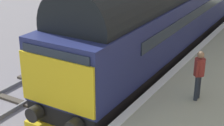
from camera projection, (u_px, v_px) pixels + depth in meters
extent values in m
plane|color=slate|center=(83.00, 124.00, 11.94)|extent=(140.00, 140.00, 0.00)
cube|color=slate|center=(66.00, 117.00, 12.25)|extent=(0.07, 60.00, 0.15)
cube|color=#43413F|center=(94.00, 115.00, 12.44)|extent=(2.50, 0.26, 0.09)
cube|color=#43413F|center=(112.00, 100.00, 13.48)|extent=(2.50, 0.26, 0.09)
cube|color=#43413F|center=(129.00, 87.00, 14.52)|extent=(2.50, 0.26, 0.09)
cube|color=#43413F|center=(143.00, 76.00, 15.56)|extent=(2.50, 0.26, 0.09)
cube|color=#43413F|center=(155.00, 66.00, 16.59)|extent=(2.50, 0.26, 0.09)
cube|color=#43413F|center=(166.00, 57.00, 17.63)|extent=(2.50, 0.26, 0.09)
cube|color=#43413F|center=(175.00, 50.00, 18.67)|extent=(2.50, 0.26, 0.09)
cube|color=#43413F|center=(184.00, 43.00, 19.71)|extent=(2.50, 0.26, 0.09)
cube|color=#43413F|center=(192.00, 37.00, 20.75)|extent=(2.50, 0.26, 0.09)
cube|color=#43413F|center=(199.00, 31.00, 21.79)|extent=(2.50, 0.26, 0.09)
cube|color=#43413F|center=(205.00, 26.00, 22.82)|extent=(2.50, 0.26, 0.09)
cube|color=#43413F|center=(211.00, 21.00, 23.86)|extent=(2.50, 0.26, 0.09)
cube|color=#43413F|center=(216.00, 17.00, 24.90)|extent=(2.50, 0.26, 0.09)
cube|color=#43413F|center=(221.00, 13.00, 25.94)|extent=(2.50, 0.26, 0.09)
cube|color=slate|center=(25.00, 103.00, 13.16)|extent=(0.07, 60.00, 0.15)
cube|color=#474036|center=(11.00, 99.00, 13.51)|extent=(2.50, 0.26, 0.09)
cube|color=#474036|center=(41.00, 83.00, 14.88)|extent=(2.50, 0.26, 0.09)
cube|color=#474036|center=(66.00, 69.00, 16.24)|extent=(2.50, 0.26, 0.09)
cube|color=#474036|center=(87.00, 57.00, 17.61)|extent=(2.50, 0.26, 0.09)
cube|color=#474036|center=(105.00, 47.00, 18.97)|extent=(2.50, 0.26, 0.09)
cube|color=#474036|center=(121.00, 39.00, 20.34)|extent=(2.50, 0.26, 0.09)
cube|color=#474036|center=(135.00, 31.00, 21.70)|extent=(2.50, 0.26, 0.09)
cube|color=#474036|center=(147.00, 25.00, 23.07)|extent=(2.50, 0.26, 0.09)
cube|color=#474036|center=(157.00, 19.00, 24.43)|extent=(2.50, 0.26, 0.09)
cube|color=#474036|center=(167.00, 14.00, 25.80)|extent=(2.50, 0.26, 0.09)
cube|color=#474036|center=(176.00, 9.00, 27.16)|extent=(2.50, 0.26, 0.09)
cube|color=#474036|center=(183.00, 5.00, 28.53)|extent=(2.50, 0.26, 0.09)
cube|color=#474036|center=(190.00, 1.00, 29.89)|extent=(2.50, 0.26, 0.09)
cube|color=white|center=(129.00, 112.00, 10.73)|extent=(0.30, 44.00, 0.01)
cube|color=black|center=(171.00, 39.00, 17.82)|extent=(2.56, 17.95, 0.60)
cube|color=navy|center=(173.00, 13.00, 17.32)|extent=(2.70, 17.95, 2.10)
cube|color=yellow|center=(56.00, 84.00, 10.20)|extent=(2.65, 0.08, 1.58)
cube|color=#232D3D|center=(55.00, 60.00, 9.94)|extent=(2.38, 0.04, 0.64)
cube|color=#232D3D|center=(201.00, 10.00, 16.55)|extent=(0.04, 12.57, 0.44)
cylinder|color=black|center=(35.00, 113.00, 10.80)|extent=(0.48, 0.35, 0.48)
cylinder|color=black|center=(89.00, 106.00, 12.06)|extent=(1.64, 1.04, 1.04)
cylinder|color=black|center=(106.00, 93.00, 12.94)|extent=(1.64, 1.04, 1.04)
cylinder|color=black|center=(121.00, 82.00, 13.81)|extent=(1.64, 1.04, 1.04)
cylinder|color=black|center=(202.00, 21.00, 22.06)|extent=(1.64, 1.04, 1.04)
cylinder|color=black|center=(208.00, 17.00, 22.94)|extent=(1.64, 1.04, 1.04)
cylinder|color=black|center=(212.00, 14.00, 23.81)|extent=(1.64, 1.04, 1.04)
cylinder|color=#252D39|center=(196.00, 88.00, 11.26)|extent=(0.13, 0.13, 0.84)
cylinder|color=#252D39|center=(199.00, 86.00, 11.41)|extent=(0.13, 0.13, 0.84)
cylinder|color=maroon|center=(200.00, 67.00, 11.07)|extent=(0.35, 0.35, 0.56)
sphere|color=#8F6E51|center=(201.00, 55.00, 10.92)|extent=(0.22, 0.22, 0.22)
cylinder|color=maroon|center=(197.00, 69.00, 10.91)|extent=(0.09, 0.09, 0.52)
cylinder|color=maroon|center=(202.00, 65.00, 11.24)|extent=(0.09, 0.09, 0.52)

